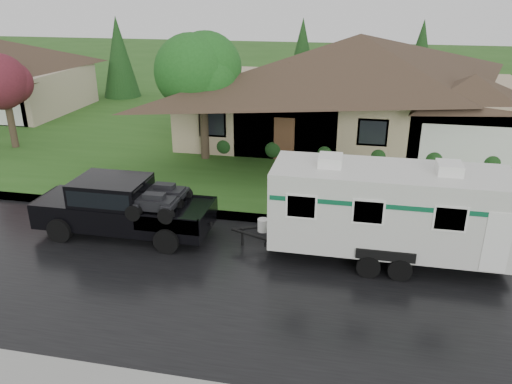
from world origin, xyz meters
TOP-DOWN VIEW (x-y plane):
  - ground at (0.00, 0.00)m, footprint 140.00×140.00m
  - road at (0.00, -2.00)m, footprint 140.00×8.00m
  - curb at (0.00, 2.25)m, footprint 140.00×0.50m
  - lawn at (0.00, 15.00)m, footprint 140.00×26.00m
  - house_main at (2.29, 13.84)m, footprint 19.44×10.80m
  - tree_left_green at (-5.08, 8.47)m, footprint 3.57×3.57m
  - tree_red at (-15.54, 8.23)m, footprint 2.91×2.91m
  - shrub_row at (2.00, 9.30)m, footprint 13.60×1.00m
  - pickup_truck at (-5.54, 0.24)m, footprint 5.99×2.28m
  - travel_trailer at (3.26, 0.24)m, footprint 7.39×2.60m

SIDE VIEW (x-z plane):
  - ground at x=0.00m, z-range 0.00..0.00m
  - road at x=0.00m, z-range 0.00..0.01m
  - curb at x=0.00m, z-range 0.00..0.15m
  - lawn at x=0.00m, z-range 0.00..0.15m
  - shrub_row at x=2.00m, z-range 0.15..1.15m
  - pickup_truck at x=-5.54m, z-range 0.07..2.07m
  - travel_trailer at x=3.26m, z-range 0.10..3.41m
  - tree_red at x=-15.54m, z-range 1.08..5.90m
  - house_main at x=2.29m, z-range 0.14..7.04m
  - tree_left_green at x=-5.08m, z-range 1.29..7.20m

